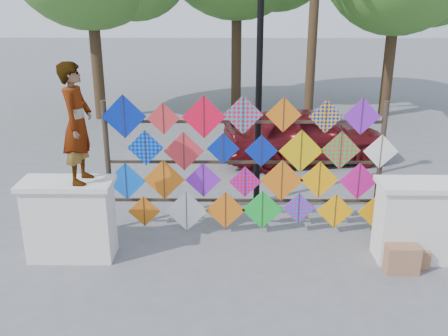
{
  "coord_description": "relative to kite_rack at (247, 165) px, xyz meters",
  "views": [
    {
      "loc": [
        -0.25,
        -7.17,
        3.96
      ],
      "look_at": [
        -0.33,
        0.6,
        1.21
      ],
      "focal_mm": 40.0,
      "sensor_mm": 36.0,
      "label": 1
    }
  ],
  "objects": [
    {
      "name": "lamppost",
      "position": [
        0.25,
        1.27,
        1.48
      ],
      "size": [
        0.28,
        0.28,
        4.46
      ],
      "color": "black",
      "rests_on": "ground"
    },
    {
      "name": "cardboard_box_far",
      "position": [
        2.56,
        -1.14,
        -1.07
      ],
      "size": [
        0.35,
        0.32,
        0.29
      ],
      "primitive_type": "cube",
      "color": "#976849",
      "rests_on": "ground"
    },
    {
      "name": "parapet_right",
      "position": [
        2.65,
        -0.93,
        -0.56
      ],
      "size": [
        1.4,
        0.65,
        1.28
      ],
      "color": "white",
      "rests_on": "ground"
    },
    {
      "name": "sedan",
      "position": [
        1.56,
        3.8,
        -0.53
      ],
      "size": [
        4.22,
        2.31,
        1.36
      ],
      "primitive_type": "imported",
      "rotation": [
        0.0,
        0.0,
        1.76
      ],
      "color": "#5F1015",
      "rests_on": "ground"
    },
    {
      "name": "cardboard_box_near",
      "position": [
        2.28,
        -1.25,
        -1.0
      ],
      "size": [
        0.48,
        0.43,
        0.43
      ],
      "primitive_type": "cube",
      "color": "#976849",
      "rests_on": "ground"
    },
    {
      "name": "vendor_woman",
      "position": [
        -2.49,
        -0.93,
        0.95
      ],
      "size": [
        0.46,
        0.67,
        1.78
      ],
      "primitive_type": "imported",
      "rotation": [
        0.0,
        0.0,
        1.52
      ],
      "color": "#99999E",
      "rests_on": "parapet_left"
    },
    {
      "name": "ground",
      "position": [
        -0.05,
        -0.73,
        -1.21
      ],
      "size": [
        80.0,
        80.0,
        0.0
      ],
      "primitive_type": "plane",
      "color": "slate",
      "rests_on": "ground"
    },
    {
      "name": "parapet_left",
      "position": [
        -2.75,
        -0.93,
        -0.56
      ],
      "size": [
        1.4,
        0.65,
        1.28
      ],
      "color": "white",
      "rests_on": "ground"
    },
    {
      "name": "kite_rack",
      "position": [
        0.0,
        0.0,
        0.0
      ],
      "size": [
        4.9,
        0.24,
        2.41
      ],
      "color": "#32261C",
      "rests_on": "ground"
    }
  ]
}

